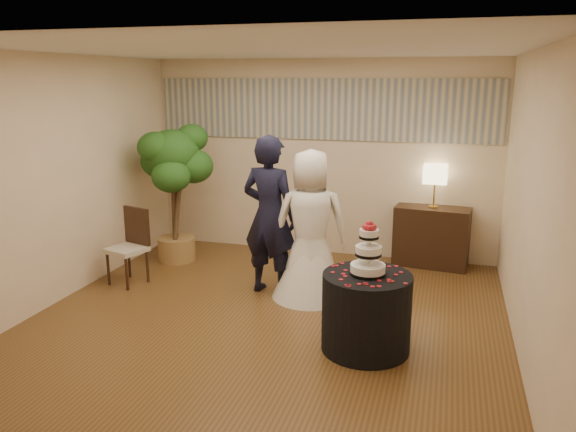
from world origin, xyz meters
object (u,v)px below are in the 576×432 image
(side_chair, at_px, (127,247))
(ficus_tree, at_px, (174,193))
(wedding_cake, at_px, (369,248))
(cake_table, at_px, (366,312))
(table_lamp, at_px, (435,186))
(console, at_px, (431,237))
(groom, at_px, (270,216))
(bride, at_px, (311,225))

(side_chair, bearing_deg, ficus_tree, 98.16)
(wedding_cake, bearing_deg, cake_table, 0.00)
(wedding_cake, relative_size, table_lamp, 0.90)
(cake_table, distance_m, table_lamp, 2.87)
(ficus_tree, bearing_deg, console, 12.52)
(cake_table, relative_size, console, 0.85)
(groom, height_order, console, groom)
(console, height_order, table_lamp, table_lamp)
(groom, height_order, side_chair, groom)
(wedding_cake, distance_m, ficus_tree, 3.57)
(console, bearing_deg, table_lamp, 0.00)
(cake_table, height_order, table_lamp, table_lamp)
(groom, distance_m, console, 2.46)
(cake_table, bearing_deg, console, 79.73)
(wedding_cake, height_order, table_lamp, table_lamp)
(console, bearing_deg, groom, -132.76)
(groom, bearing_deg, bride, -168.89)
(cake_table, relative_size, side_chair, 0.88)
(console, xyz_separation_m, side_chair, (-3.63, -1.79, 0.06))
(wedding_cake, xyz_separation_m, side_chair, (-3.14, 0.94, -0.54))
(groom, relative_size, ficus_tree, 0.97)
(groom, relative_size, bride, 1.08)
(table_lamp, relative_size, ficus_tree, 0.30)
(groom, xyz_separation_m, console, (1.82, 1.57, -0.54))
(table_lamp, bearing_deg, wedding_cake, -100.27)
(wedding_cake, distance_m, table_lamp, 2.77)
(side_chair, bearing_deg, groom, 23.83)
(ficus_tree, relative_size, side_chair, 2.06)
(cake_table, relative_size, table_lamp, 1.45)
(groom, distance_m, wedding_cake, 1.76)
(wedding_cake, xyz_separation_m, table_lamp, (0.49, 2.73, 0.10))
(bride, relative_size, table_lamp, 3.04)
(bride, height_order, ficus_tree, ficus_tree)
(console, distance_m, table_lamp, 0.70)
(cake_table, height_order, side_chair, side_chair)
(cake_table, xyz_separation_m, table_lamp, (0.49, 2.73, 0.74))
(bride, bearing_deg, groom, -15.17)
(table_lamp, xyz_separation_m, side_chair, (-3.63, -1.79, -0.64))
(cake_table, distance_m, side_chair, 3.28)
(wedding_cake, relative_size, side_chair, 0.55)
(groom, height_order, bride, groom)
(ficus_tree, distance_m, side_chair, 1.15)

